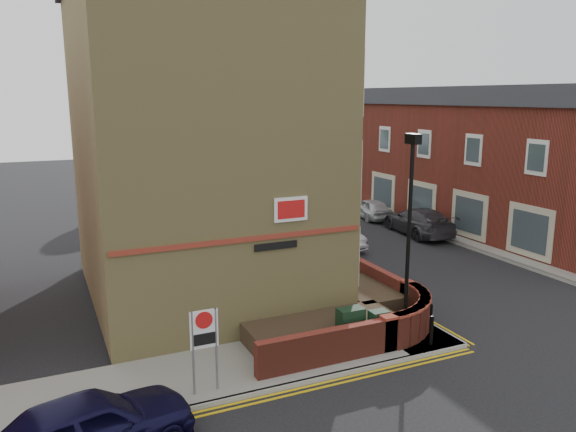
# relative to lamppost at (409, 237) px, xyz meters

# --- Properties ---
(ground) EXTENTS (120.00, 120.00, 0.00)m
(ground) POSITION_rel_lamppost_xyz_m (-1.60, -1.20, -3.34)
(ground) COLOR black
(ground) RESTS_ON ground
(pavement_corner) EXTENTS (13.00, 3.00, 0.12)m
(pavement_corner) POSITION_rel_lamppost_xyz_m (-5.10, 0.30, -3.28)
(pavement_corner) COLOR gray
(pavement_corner) RESTS_ON ground
(pavement_main) EXTENTS (2.00, 32.00, 0.12)m
(pavement_main) POSITION_rel_lamppost_xyz_m (0.40, 14.80, -3.28)
(pavement_main) COLOR gray
(pavement_main) RESTS_ON ground
(pavement_far) EXTENTS (4.00, 40.00, 0.12)m
(pavement_far) POSITION_rel_lamppost_xyz_m (11.40, 11.80, -3.28)
(pavement_far) COLOR gray
(pavement_far) RESTS_ON ground
(kerb_side) EXTENTS (13.00, 0.15, 0.12)m
(kerb_side) POSITION_rel_lamppost_xyz_m (-5.10, -1.20, -3.28)
(kerb_side) COLOR gray
(kerb_side) RESTS_ON ground
(kerb_main_near) EXTENTS (0.15, 32.00, 0.12)m
(kerb_main_near) POSITION_rel_lamppost_xyz_m (1.40, 14.80, -3.28)
(kerb_main_near) COLOR gray
(kerb_main_near) RESTS_ON ground
(kerb_main_far) EXTENTS (0.15, 40.00, 0.12)m
(kerb_main_far) POSITION_rel_lamppost_xyz_m (9.40, 11.80, -3.28)
(kerb_main_far) COLOR gray
(kerb_main_far) RESTS_ON ground
(yellow_lines_side) EXTENTS (13.00, 0.28, 0.01)m
(yellow_lines_side) POSITION_rel_lamppost_xyz_m (-5.10, -1.45, -3.34)
(yellow_lines_side) COLOR gold
(yellow_lines_side) RESTS_ON ground
(yellow_lines_main) EXTENTS (0.28, 32.00, 0.01)m
(yellow_lines_main) POSITION_rel_lamppost_xyz_m (1.65, 14.80, -3.34)
(yellow_lines_main) COLOR gold
(yellow_lines_main) RESTS_ON ground
(corner_building) EXTENTS (8.95, 10.40, 13.60)m
(corner_building) POSITION_rel_lamppost_xyz_m (-4.44, 6.80, 2.88)
(corner_building) COLOR tan
(corner_building) RESTS_ON ground
(garden_wall) EXTENTS (6.80, 6.00, 1.20)m
(garden_wall) POSITION_rel_lamppost_xyz_m (-1.60, 1.30, -3.34)
(garden_wall) COLOR maroon
(garden_wall) RESTS_ON ground
(lamppost) EXTENTS (0.25, 0.50, 6.30)m
(lamppost) POSITION_rel_lamppost_xyz_m (0.00, 0.00, 0.00)
(lamppost) COLOR black
(lamppost) RESTS_ON pavement_corner
(utility_cabinet_large) EXTENTS (0.80, 0.45, 1.20)m
(utility_cabinet_large) POSITION_rel_lamppost_xyz_m (-1.90, 0.10, -2.62)
(utility_cabinet_large) COLOR black
(utility_cabinet_large) RESTS_ON pavement_corner
(utility_cabinet_small) EXTENTS (0.55, 0.40, 1.10)m
(utility_cabinet_small) POSITION_rel_lamppost_xyz_m (-1.10, -0.20, -2.67)
(utility_cabinet_small) COLOR black
(utility_cabinet_small) RESTS_ON pavement_corner
(bollard_near) EXTENTS (0.11, 0.11, 0.90)m
(bollard_near) POSITION_rel_lamppost_xyz_m (0.40, -0.80, -2.77)
(bollard_near) COLOR black
(bollard_near) RESTS_ON pavement_corner
(bollard_far) EXTENTS (0.11, 0.11, 0.90)m
(bollard_far) POSITION_rel_lamppost_xyz_m (1.00, -0.00, -2.77)
(bollard_far) COLOR black
(bollard_far) RESTS_ON pavement_corner
(zone_sign) EXTENTS (0.72, 0.07, 2.20)m
(zone_sign) POSITION_rel_lamppost_xyz_m (-6.60, -0.70, -1.70)
(zone_sign) COLOR slate
(zone_sign) RESTS_ON pavement_corner
(far_terrace) EXTENTS (5.40, 30.40, 8.00)m
(far_terrace) POSITION_rel_lamppost_xyz_m (12.90, 15.80, 0.70)
(far_terrace) COLOR maroon
(far_terrace) RESTS_ON ground
(far_terrace_cream) EXTENTS (5.40, 12.40, 8.00)m
(far_terrace_cream) POSITION_rel_lamppost_xyz_m (12.90, 36.80, 0.71)
(far_terrace_cream) COLOR #BEB89C
(far_terrace_cream) RESTS_ON ground
(tree_near) EXTENTS (3.64, 3.65, 6.70)m
(tree_near) POSITION_rel_lamppost_xyz_m (0.40, 12.85, 1.36)
(tree_near) COLOR #382B1E
(tree_near) RESTS_ON pavement_main
(tree_mid) EXTENTS (4.03, 4.03, 7.42)m
(tree_mid) POSITION_rel_lamppost_xyz_m (0.40, 20.85, 1.85)
(tree_mid) COLOR #382B1E
(tree_mid) RESTS_ON pavement_main
(tree_far) EXTENTS (3.81, 3.81, 7.00)m
(tree_far) POSITION_rel_lamppost_xyz_m (0.40, 28.85, 1.57)
(tree_far) COLOR #382B1E
(tree_far) RESTS_ON pavement_main
(traffic_light_assembly) EXTENTS (0.20, 0.16, 4.20)m
(traffic_light_assembly) POSITION_rel_lamppost_xyz_m (0.80, 23.80, -0.56)
(traffic_light_assembly) COLOR black
(traffic_light_assembly) RESTS_ON pavement_main
(navy_hatchback) EXTENTS (4.70, 2.85, 1.49)m
(navy_hatchback) POSITION_rel_lamppost_xyz_m (-9.51, -2.17, -2.60)
(navy_hatchback) COLOR black
(navy_hatchback) RESTS_ON ground
(silver_car_near) EXTENTS (2.01, 4.31, 1.37)m
(silver_car_near) POSITION_rel_lamppost_xyz_m (3.24, 10.68, -2.66)
(silver_car_near) COLOR #A0A2A7
(silver_car_near) RESTS_ON ground
(red_car_main) EXTENTS (3.31, 5.27, 1.36)m
(red_car_main) POSITION_rel_lamppost_xyz_m (3.40, 14.80, -2.66)
(red_car_main) COLOR maroon
(red_car_main) RESTS_ON ground
(grey_car_far) EXTENTS (2.64, 5.32, 1.49)m
(grey_car_far) POSITION_rel_lamppost_xyz_m (8.90, 11.06, -2.60)
(grey_car_far) COLOR #343338
(grey_car_far) RESTS_ON ground
(silver_car_far) EXTENTS (2.04, 3.93, 1.28)m
(silver_car_far) POSITION_rel_lamppost_xyz_m (8.76, 15.63, -2.71)
(silver_car_far) COLOR #B8BCC0
(silver_car_far) RESTS_ON ground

